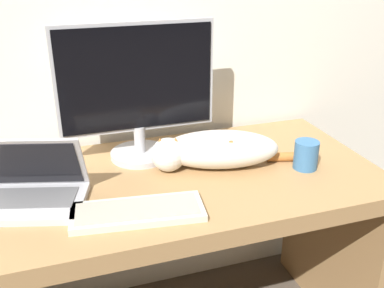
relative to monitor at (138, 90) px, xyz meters
name	(u,v)px	position (x,y,z in m)	size (l,w,h in m)	color
desk	(154,220)	(0.00, -0.19, -0.40)	(1.53, 0.69, 0.75)	#A37A4C
monitor	(138,90)	(0.00, 0.00, 0.00)	(0.54, 0.21, 0.48)	#B2B2B7
laptop	(32,190)	(-0.37, -0.22, -0.21)	(0.35, 0.29, 0.21)	#B7B7BC
external_keyboard	(138,212)	(-0.09, -0.38, -0.24)	(0.39, 0.19, 0.02)	beige
cat	(214,149)	(0.22, -0.16, -0.18)	(0.56, 0.26, 0.13)	silver
coffee_mug	(306,155)	(0.51, -0.27, -0.20)	(0.08, 0.08, 0.10)	teal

